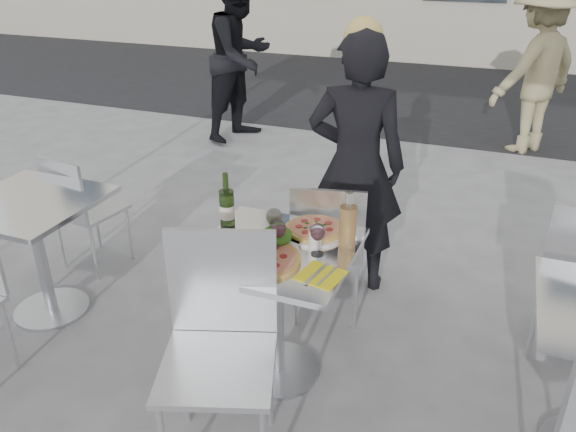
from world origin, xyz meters
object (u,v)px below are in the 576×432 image
(wineglass_red_b, at_px, (318,233))
(woman_diner, at_px, (356,166))
(sugar_shaker, at_px, (315,238))
(wineglass_white_b, at_px, (273,218))
(chair_near, at_px, (220,332))
(wine_bottle, at_px, (227,207))
(chair_far, at_px, (328,241))
(salad_plate, at_px, (277,237))
(pizza_near, at_px, (262,259))
(main_table, at_px, (277,286))
(napkin_right, at_px, (321,275))
(pedestrian_b, at_px, (536,69))
(carafe, at_px, (348,227))
(pedestrian_a, at_px, (241,57))
(wineglass_white_a, at_px, (275,218))
(pizza_far, at_px, (315,230))
(side_table_left, at_px, (35,234))
(wineglass_red_a, at_px, (279,230))
(napkin_left, at_px, (210,254))
(side_chair_lfar, at_px, (79,204))

(wineglass_red_b, bearing_deg, woman_diner, 94.65)
(sugar_shaker, distance_m, wineglass_white_b, 0.23)
(chair_near, relative_size, wine_bottle, 3.43)
(chair_far, distance_m, wineglass_white_b, 0.58)
(woman_diner, distance_m, salad_plate, 0.96)
(pizza_near, height_order, wine_bottle, wine_bottle)
(main_table, bearing_deg, chair_far, 80.34)
(wineglass_white_b, relative_size, napkin_right, 0.74)
(chair_near, relative_size, woman_diner, 0.62)
(pizza_near, bearing_deg, chair_far, 80.78)
(pedestrian_b, distance_m, carafe, 4.17)
(pedestrian_a, bearing_deg, salad_plate, -135.68)
(wineglass_white_a, height_order, wineglass_red_b, same)
(pedestrian_a, relative_size, wineglass_white_a, 11.55)
(carafe, xyz_separation_m, sugar_shaker, (-0.14, -0.04, -0.06))
(pizza_far, bearing_deg, side_table_left, -172.42)
(side_table_left, relative_size, pizza_far, 2.32)
(sugar_shaker, height_order, wineglass_red_a, wineglass_red_a)
(pizza_near, distance_m, sugar_shaker, 0.28)
(wineglass_white_b, bearing_deg, wineglass_red_b, -15.52)
(woman_diner, bearing_deg, wineglass_red_b, 86.44)
(wineglass_white_b, bearing_deg, main_table, -58.45)
(chair_far, xyz_separation_m, salad_plate, (-0.11, -0.50, 0.26))
(wine_bottle, distance_m, sugar_shaker, 0.48)
(pedestrian_b, distance_m, wineglass_white_b, 4.29)
(napkin_left, bearing_deg, wineglass_red_b, 8.52)
(pedestrian_a, height_order, pizza_near, pedestrian_a)
(side_table_left, xyz_separation_m, chair_near, (1.44, -0.49, 0.06))
(wineglass_red_b, bearing_deg, chair_far, 101.34)
(chair_near, bearing_deg, pizza_near, 64.80)
(side_chair_lfar, xyz_separation_m, pedestrian_b, (2.76, 3.71, 0.37))
(pedestrian_a, relative_size, wineglass_white_b, 11.55)
(side_table_left, xyz_separation_m, pizza_near, (1.48, -0.13, 0.22))
(side_chair_lfar, xyz_separation_m, pedestrian_a, (-0.24, 3.01, 0.42))
(chair_far, xyz_separation_m, wine_bottle, (-0.40, -0.43, 0.34))
(chair_far, xyz_separation_m, side_chair_lfar, (-1.70, -0.05, -0.03))
(wineglass_red_b, bearing_deg, pizza_near, -144.80)
(woman_diner, bearing_deg, wineglass_red_a, 76.34)
(side_table_left, height_order, napkin_right, napkin_right)
(woman_diner, height_order, napkin_left, woman_diner)
(chair_far, bearing_deg, wineglass_red_b, 88.21)
(carafe, height_order, napkin_right, carafe)
(pizza_near, height_order, wineglass_red_b, wineglass_red_b)
(main_table, height_order, pizza_far, pizza_far)
(side_chair_lfar, height_order, pizza_near, side_chair_lfar)
(wineglass_white_a, distance_m, wineglass_red_b, 0.25)
(salad_plate, bearing_deg, chair_far, 77.80)
(pedestrian_b, distance_m, pizza_far, 4.12)
(side_chair_lfar, bearing_deg, napkin_right, 169.92)
(chair_far, distance_m, chair_near, 1.04)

